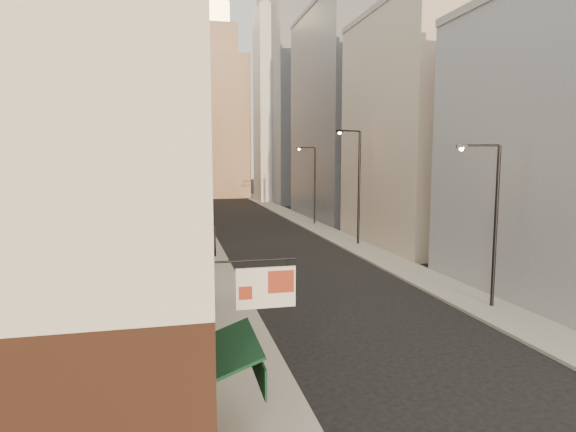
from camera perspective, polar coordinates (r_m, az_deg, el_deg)
The scene contains 16 objects.
sidewalk_left at distance 64.66m, azimuth -11.18°, elevation -0.08°, with size 3.00×140.00×0.15m, color gray.
sidewalk_right at distance 66.40m, azimuth 0.10°, elevation 0.22°, with size 3.00×140.00×0.15m, color gray.
near_building_left at distance 18.39m, azimuth -20.15°, elevation 1.61°, with size 8.30×23.04×12.30m.
left_bldg_beige at distance 35.34m, azimuth -18.67°, elevation 7.11°, with size 8.00×12.00×16.00m, color tan.
left_bldg_grey at distance 51.36m, azimuth -17.09°, elevation 9.14°, with size 8.00×16.00×20.00m, color gray.
left_bldg_tan at distance 69.28m, azimuth -16.09°, elevation 7.21°, with size 8.00×18.00×17.00m, color #947054.
left_bldg_wingrid at distance 89.36m, azimuth -15.55°, elevation 9.29°, with size 8.00×20.00×24.00m, color gray.
right_bldg_beige at distance 44.43m, azimuth 14.83°, elevation 9.65°, with size 8.00×16.00×20.00m, color tan.
right_bldg_wingrid at distance 62.98m, azimuth 6.15°, elevation 11.62°, with size 8.00×20.00×26.00m, color gray.
highrise at distance 93.00m, azimuth 3.90°, elevation 17.89°, with size 21.00×23.00×51.20m.
clock_tower at distance 102.00m, azimuth -9.06°, elevation 12.26°, with size 14.00×14.00×44.90m.
white_tower at distance 89.88m, azimuth -1.16°, elevation 13.74°, with size 8.00×8.00×41.50m.
streetlamp_near at distance 25.99m, azimuth 22.99°, elevation -0.02°, with size 2.11×0.79×8.28m.
streetlamp_mid at distance 42.41m, azimuth 8.16°, elevation 4.19°, with size 2.53×1.05×10.04m.
streetlamp_far at distance 55.63m, azimuth 2.98°, elevation 4.18°, with size 2.34×0.53×8.97m.
traffic_light_left at distance 52.67m, azimuth -10.93°, elevation 2.15°, with size 0.57×0.48×5.00m.
Camera 1 is at (-8.78, -9.19, 7.50)m, focal length 30.00 mm.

